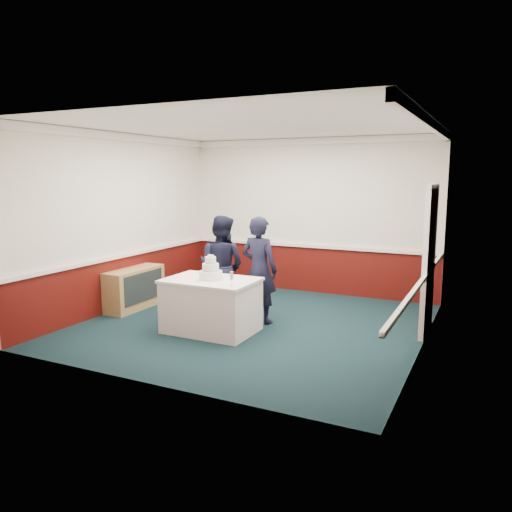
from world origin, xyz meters
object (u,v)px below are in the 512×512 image
at_px(sideboard, 135,288).
at_px(person_woman, 259,270).
at_px(cake_table, 211,305).
at_px(champagne_flute, 232,276).
at_px(person_man, 221,266).
at_px(cake_knife, 202,281).
at_px(wedding_cake, 211,272).

bearing_deg(sideboard, person_woman, 4.76).
height_order(cake_table, person_woman, person_woman).
height_order(cake_table, champagne_flute, champagne_flute).
distance_m(sideboard, person_man, 1.68).
bearing_deg(cake_knife, cake_table, 102.24).
bearing_deg(cake_knife, champagne_flute, 12.19).
bearing_deg(sideboard, cake_table, -16.19).
distance_m(cake_table, person_woman, 0.96).
relative_size(wedding_cake, person_woman, 0.22).
bearing_deg(champagne_flute, person_man, 125.83).
bearing_deg(wedding_cake, sideboard, 163.81).
bearing_deg(wedding_cake, cake_table, -90.00).
distance_m(wedding_cake, person_woman, 0.86).
distance_m(champagne_flute, person_man, 1.33).
relative_size(cake_table, champagne_flute, 6.44).
bearing_deg(sideboard, person_man, 9.05).
xyz_separation_m(wedding_cake, cake_knife, (-0.03, -0.20, -0.11)).
height_order(wedding_cake, person_man, person_man).
distance_m(cake_table, champagne_flute, 0.78).
xyz_separation_m(wedding_cake, person_woman, (0.44, 0.73, -0.06)).
bearing_deg(cake_table, person_woman, 59.32).
xyz_separation_m(cake_table, wedding_cake, (0.00, 0.00, 0.50)).
bearing_deg(person_man, cake_table, 109.26).
height_order(wedding_cake, cake_knife, wedding_cake).
relative_size(cake_table, wedding_cake, 3.63).
relative_size(person_man, person_woman, 0.99).
height_order(cake_knife, champagne_flute, champagne_flute).
distance_m(cake_table, cake_knife, 0.44).
distance_m(wedding_cake, person_man, 0.85).
bearing_deg(person_woman, wedding_cake, 65.55).
bearing_deg(wedding_cake, cake_knife, -98.53).
bearing_deg(champagne_flute, wedding_cake, 150.75).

